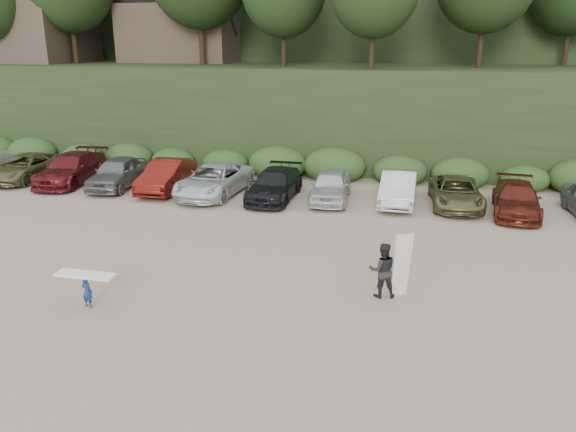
# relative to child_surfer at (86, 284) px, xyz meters

# --- Properties ---
(ground) EXTENTS (120.00, 120.00, 0.00)m
(ground) POSITION_rel_child_surfer_xyz_m (3.88, 3.12, -0.73)
(ground) COLOR tan
(ground) RESTS_ON ground
(parked_cars) EXTENTS (39.37, 6.33, 1.62)m
(parked_cars) POSITION_rel_child_surfer_xyz_m (-0.19, 13.09, 0.03)
(parked_cars) COLOR #B8B7BC
(parked_cars) RESTS_ON ground
(child_surfer) EXTENTS (1.79, 0.52, 1.07)m
(child_surfer) POSITION_rel_child_surfer_xyz_m (0.00, 0.00, 0.00)
(child_surfer) COLOR navy
(child_surfer) RESTS_ON ground
(adult_surfer) EXTENTS (1.36, 0.84, 2.07)m
(adult_surfer) POSITION_rel_child_surfer_xyz_m (8.51, 2.74, 0.16)
(adult_surfer) COLOR black
(adult_surfer) RESTS_ON ground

